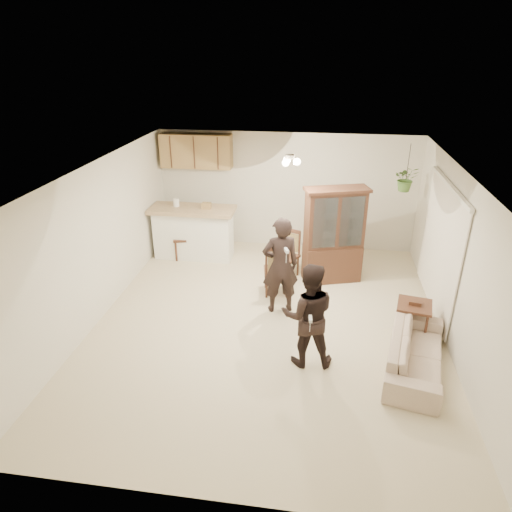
# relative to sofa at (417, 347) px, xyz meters

# --- Properties ---
(floor) EXTENTS (6.50, 6.50, 0.00)m
(floor) POSITION_rel_sofa_xyz_m (-2.16, 0.84, -0.37)
(floor) COLOR beige
(floor) RESTS_ON ground
(ceiling) EXTENTS (5.50, 6.50, 0.02)m
(ceiling) POSITION_rel_sofa_xyz_m (-2.16, 0.84, 2.13)
(ceiling) COLOR silver
(ceiling) RESTS_ON wall_back
(wall_back) EXTENTS (5.50, 0.02, 2.50)m
(wall_back) POSITION_rel_sofa_xyz_m (-2.16, 4.09, 0.88)
(wall_back) COLOR beige
(wall_back) RESTS_ON ground
(wall_front) EXTENTS (5.50, 0.02, 2.50)m
(wall_front) POSITION_rel_sofa_xyz_m (-2.16, -2.41, 0.88)
(wall_front) COLOR beige
(wall_front) RESTS_ON ground
(wall_left) EXTENTS (0.02, 6.50, 2.50)m
(wall_left) POSITION_rel_sofa_xyz_m (-4.91, 0.84, 0.88)
(wall_left) COLOR beige
(wall_left) RESTS_ON ground
(wall_right) EXTENTS (0.02, 6.50, 2.50)m
(wall_right) POSITION_rel_sofa_xyz_m (0.59, 0.84, 0.88)
(wall_right) COLOR beige
(wall_right) RESTS_ON ground
(breakfast_bar) EXTENTS (1.60, 0.55, 1.00)m
(breakfast_bar) POSITION_rel_sofa_xyz_m (-4.01, 3.19, 0.13)
(breakfast_bar) COLOR white
(breakfast_bar) RESTS_ON floor
(bar_top) EXTENTS (1.75, 0.70, 0.08)m
(bar_top) POSITION_rel_sofa_xyz_m (-4.01, 3.19, 0.68)
(bar_top) COLOR tan
(bar_top) RESTS_ON breakfast_bar
(upper_cabinets) EXTENTS (1.50, 0.34, 0.70)m
(upper_cabinets) POSITION_rel_sofa_xyz_m (-4.06, 3.91, 1.73)
(upper_cabinets) COLOR olive
(upper_cabinets) RESTS_ON wall_back
(vertical_blinds) EXTENTS (0.06, 2.30, 2.10)m
(vertical_blinds) POSITION_rel_sofa_xyz_m (0.55, 1.74, 0.73)
(vertical_blinds) COLOR white
(vertical_blinds) RESTS_ON wall_right
(ceiling_fixture) EXTENTS (0.36, 0.36, 0.20)m
(ceiling_fixture) POSITION_rel_sofa_xyz_m (-1.96, 2.04, 2.03)
(ceiling_fixture) COLOR #FFE3BF
(ceiling_fixture) RESTS_ON ceiling
(hanging_plant) EXTENTS (0.43, 0.37, 0.48)m
(hanging_plant) POSITION_rel_sofa_xyz_m (0.14, 3.24, 1.48)
(hanging_plant) COLOR #375E25
(hanging_plant) RESTS_ON ceiling
(plant_cord) EXTENTS (0.01, 0.01, 0.65)m
(plant_cord) POSITION_rel_sofa_xyz_m (0.14, 3.24, 1.81)
(plant_cord) COLOR black
(plant_cord) RESTS_ON ceiling
(sofa) EXTENTS (1.11, 1.99, 0.73)m
(sofa) POSITION_rel_sofa_xyz_m (0.00, 0.00, 0.00)
(sofa) COLOR beige
(sofa) RESTS_ON floor
(adult) EXTENTS (0.76, 0.61, 1.80)m
(adult) POSITION_rel_sofa_xyz_m (-2.01, 1.29, 0.53)
(adult) COLOR black
(adult) RESTS_ON floor
(child) EXTENTS (0.70, 0.58, 1.35)m
(child) POSITION_rel_sofa_xyz_m (-1.50, -0.06, 0.31)
(child) COLOR black
(child) RESTS_ON floor
(china_hutch) EXTENTS (1.23, 0.77, 1.82)m
(china_hutch) POSITION_rel_sofa_xyz_m (-1.14, 2.54, 0.53)
(china_hutch) COLOR #3B1E15
(china_hutch) RESTS_ON floor
(side_table) EXTENTS (0.59, 0.59, 0.61)m
(side_table) POSITION_rel_sofa_xyz_m (0.09, 0.84, -0.08)
(side_table) COLOR #3B1E15
(side_table) RESTS_ON floor
(chair_bar) EXTENTS (0.55, 0.55, 1.02)m
(chair_bar) POSITION_rel_sofa_xyz_m (-4.19, 3.13, -0.08)
(chair_bar) COLOR #3B1E15
(chair_bar) RESTS_ON floor
(chair_hutch_left) EXTENTS (0.55, 0.55, 0.94)m
(chair_hutch_left) POSITION_rel_sofa_xyz_m (-2.01, 2.53, -0.10)
(chair_hutch_left) COLOR #3B1E15
(chair_hutch_left) RESTS_ON floor
(chair_hutch_right) EXTENTS (0.50, 0.50, 0.98)m
(chair_hutch_right) POSITION_rel_sofa_xyz_m (-2.13, 1.88, -0.09)
(chair_hutch_right) COLOR #3B1E15
(chair_hutch_right) RESTS_ON floor
(controller_adult) EXTENTS (0.09, 0.15, 0.04)m
(controller_adult) POSITION_rel_sofa_xyz_m (-1.89, 0.92, 0.91)
(controller_adult) COLOR silver
(controller_adult) RESTS_ON adult
(controller_child) EXTENTS (0.05, 0.14, 0.04)m
(controller_child) POSITION_rel_sofa_xyz_m (-1.47, -0.41, 0.58)
(controller_child) COLOR silver
(controller_child) RESTS_ON child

